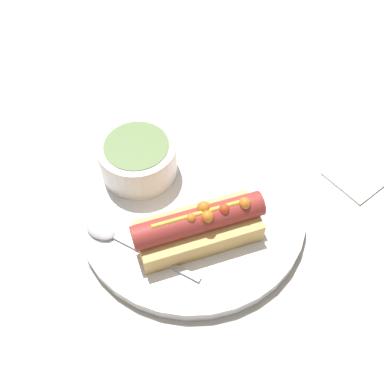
{
  "coord_description": "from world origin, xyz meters",
  "views": [
    {
      "loc": [
        -0.1,
        -0.29,
        0.47
      ],
      "look_at": [
        0.0,
        0.0,
        0.04
      ],
      "focal_mm": 42.0,
      "sensor_mm": 36.0,
      "label": 1
    }
  ],
  "objects": [
    {
      "name": "dinner_plate",
      "position": [
        0.0,
        0.0,
        0.01
      ],
      "size": [
        0.28,
        0.28,
        0.02
      ],
      "color": "white",
      "rests_on": "ground_plane"
    },
    {
      "name": "napkin",
      "position": [
        0.25,
        -0.01,
        0.0
      ],
      "size": [
        0.13,
        0.1,
        0.01
      ],
      "rotation": [
        0.0,
        0.0,
        0.33
      ],
      "color": "white",
      "rests_on": "ground_plane"
    },
    {
      "name": "ground_plane",
      "position": [
        0.0,
        0.0,
        0.0
      ],
      "size": [
        4.0,
        4.0,
        0.0
      ],
      "primitive_type": "plane",
      "color": "#BCB7AD"
    },
    {
      "name": "spoon",
      "position": [
        -0.1,
        -0.01,
        0.02
      ],
      "size": [
        0.11,
        0.13,
        0.01
      ],
      "rotation": [
        0.0,
        0.0,
        2.29
      ],
      "color": "#B7B7BC",
      "rests_on": "dinner_plate"
    },
    {
      "name": "hot_dog",
      "position": [
        -0.01,
        -0.04,
        0.04
      ],
      "size": [
        0.15,
        0.06,
        0.06
      ],
      "rotation": [
        0.0,
        0.0,
        -0.01
      ],
      "color": "#DBAD60",
      "rests_on": "dinner_plate"
    },
    {
      "name": "soup_bowl",
      "position": [
        -0.05,
        0.08,
        0.04
      ],
      "size": [
        0.1,
        0.1,
        0.05
      ],
      "color": "silver",
      "rests_on": "dinner_plate"
    }
  ]
}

